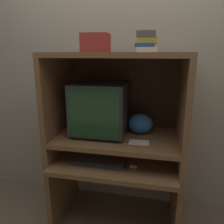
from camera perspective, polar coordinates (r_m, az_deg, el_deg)
The scene contains 11 objects.
wall_back at distance 2.03m, azimuth 3.34°, elevation 11.10°, with size 6.00×0.06×2.60m.
desk_base at distance 1.92m, azimuth 0.98°, elevation -17.53°, with size 1.03×0.66×0.61m.
desk_monitor_shelf at distance 1.81m, azimuth 1.34°, elevation -7.24°, with size 1.03×0.59×0.18m.
hutch_upper at distance 1.72m, azimuth 1.66°, elevation 7.97°, with size 1.03×0.59×0.65m.
crt_monitor at distance 1.80m, azimuth -2.83°, elevation 1.26°, with size 0.42×0.46×0.42m.
keyboard at distance 1.74m, azimuth -3.41°, elevation -12.99°, with size 0.42×0.14×0.03m.
mouse at distance 1.68m, azimuth 5.55°, elevation -14.02°, with size 0.06×0.04×0.03m.
snack_bag at distance 1.82m, azimuth 7.46°, elevation -3.07°, with size 0.20×0.15×0.17m.
book_stack at distance 1.68m, azimuth 9.00°, elevation 17.60°, with size 0.16×0.11×0.15m.
paper_card at distance 1.66m, azimuth 7.05°, elevation -7.86°, with size 0.15×0.10×0.00m.
storage_box at distance 1.75m, azimuth -4.31°, elevation 17.55°, with size 0.20×0.17×0.14m.
Camera 1 is at (0.31, -1.34, 1.44)m, focal length 35.00 mm.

